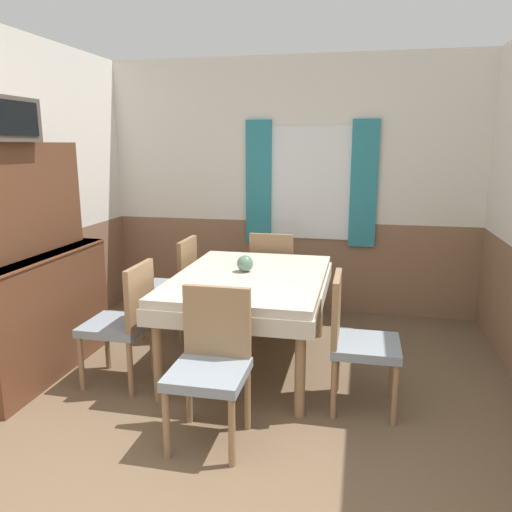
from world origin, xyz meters
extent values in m
cube|color=white|center=(0.00, 3.65, 1.77)|extent=(4.21, 0.05, 1.65)
cube|color=#89664C|center=(0.00, 3.65, 0.47)|extent=(4.21, 0.05, 0.95)
cube|color=white|center=(0.21, 3.62, 1.35)|extent=(0.91, 0.01, 1.14)
cube|color=teal|center=(-0.32, 3.60, 1.35)|extent=(0.26, 0.03, 1.26)
cube|color=teal|center=(0.74, 3.60, 1.35)|extent=(0.26, 0.03, 1.26)
cube|color=#89664C|center=(-1.93, 1.81, 0.47)|extent=(0.05, 4.03, 0.95)
cube|color=beige|center=(-0.09, 2.17, 0.72)|extent=(1.13, 1.58, 0.06)
cube|color=beige|center=(-0.09, 2.17, 0.63)|extent=(1.16, 1.61, 0.12)
cylinder|color=#93704C|center=(-0.58, 1.46, 0.34)|extent=(0.07, 0.07, 0.69)
cylinder|color=#93704C|center=(0.39, 1.46, 0.34)|extent=(0.07, 0.07, 0.69)
cylinder|color=#93704C|center=(-0.58, 2.87, 0.34)|extent=(0.07, 0.07, 0.69)
cylinder|color=#93704C|center=(0.39, 2.87, 0.34)|extent=(0.07, 0.07, 0.69)
cylinder|color=#93704C|center=(-0.28, 3.47, 0.20)|extent=(0.04, 0.04, 0.41)
cylinder|color=#93704C|center=(0.10, 3.47, 0.20)|extent=(0.04, 0.04, 0.41)
cylinder|color=#93704C|center=(-0.28, 3.09, 0.20)|extent=(0.04, 0.04, 0.41)
cylinder|color=#93704C|center=(0.10, 3.09, 0.20)|extent=(0.04, 0.04, 0.41)
cube|color=gray|center=(-0.09, 3.28, 0.44)|extent=(0.44, 0.44, 0.06)
cube|color=#93704C|center=(-0.09, 3.08, 0.69)|extent=(0.42, 0.04, 0.44)
cylinder|color=#93704C|center=(0.99, 1.85, 0.20)|extent=(0.04, 0.04, 0.41)
cylinder|color=#93704C|center=(0.99, 1.47, 0.20)|extent=(0.04, 0.04, 0.41)
cylinder|color=#93704C|center=(0.61, 1.85, 0.20)|extent=(0.04, 0.04, 0.41)
cylinder|color=#93704C|center=(0.61, 1.47, 0.20)|extent=(0.04, 0.04, 0.41)
cube|color=gray|center=(0.80, 1.66, 0.44)|extent=(0.44, 0.44, 0.06)
cube|color=#93704C|center=(0.60, 1.66, 0.69)|extent=(0.04, 0.42, 0.44)
cylinder|color=#93704C|center=(-1.18, 1.47, 0.20)|extent=(0.04, 0.04, 0.41)
cylinder|color=#93704C|center=(-1.18, 1.85, 0.20)|extent=(0.04, 0.04, 0.41)
cylinder|color=#93704C|center=(-0.80, 1.47, 0.20)|extent=(0.04, 0.04, 0.41)
cylinder|color=#93704C|center=(-0.80, 1.85, 0.20)|extent=(0.04, 0.04, 0.41)
cube|color=gray|center=(-0.99, 1.66, 0.44)|extent=(0.44, 0.44, 0.06)
cube|color=#93704C|center=(-0.79, 1.66, 0.69)|extent=(0.04, 0.42, 0.44)
cylinder|color=#93704C|center=(0.10, 0.86, 0.20)|extent=(0.04, 0.04, 0.41)
cylinder|color=#93704C|center=(-0.28, 0.86, 0.20)|extent=(0.04, 0.04, 0.41)
cylinder|color=#93704C|center=(0.10, 1.24, 0.20)|extent=(0.04, 0.04, 0.41)
cylinder|color=#93704C|center=(-0.28, 1.24, 0.20)|extent=(0.04, 0.04, 0.41)
cube|color=gray|center=(-0.09, 1.05, 0.44)|extent=(0.44, 0.44, 0.06)
cube|color=#93704C|center=(-0.09, 1.25, 0.69)|extent=(0.42, 0.04, 0.44)
cylinder|color=#93704C|center=(-1.18, 2.48, 0.20)|extent=(0.04, 0.04, 0.41)
cylinder|color=#93704C|center=(-1.18, 2.86, 0.20)|extent=(0.04, 0.04, 0.41)
cylinder|color=#93704C|center=(-0.80, 2.48, 0.20)|extent=(0.04, 0.04, 0.41)
cylinder|color=#93704C|center=(-0.80, 2.86, 0.20)|extent=(0.04, 0.04, 0.41)
cube|color=gray|center=(-0.99, 2.67, 0.44)|extent=(0.44, 0.44, 0.06)
cube|color=#93704C|center=(-0.79, 2.67, 0.69)|extent=(0.04, 0.42, 0.44)
cube|color=brown|center=(-1.66, 1.69, 0.47)|extent=(0.44, 1.38, 0.94)
cube|color=brown|center=(-1.66, 1.69, 0.93)|extent=(0.46, 1.40, 0.02)
cube|color=brown|center=(-1.72, 1.69, 1.35)|extent=(0.24, 1.24, 0.81)
cube|color=black|center=(-1.53, 1.50, 1.91)|extent=(0.01, 0.45, 0.22)
sphere|color=slate|center=(-0.15, 2.25, 0.81)|extent=(0.13, 0.13, 0.13)
camera|label=1|loc=(0.73, -1.50, 1.74)|focal=35.00mm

